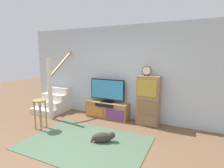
% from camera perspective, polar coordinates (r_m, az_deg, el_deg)
% --- Properties ---
extents(ground_plane, '(20.00, 20.00, 0.00)m').
position_cam_1_polar(ground_plane, '(3.62, -14.30, -22.10)').
color(ground_plane, brown).
extents(back_wall, '(6.40, 0.12, 2.70)m').
position_cam_1_polar(back_wall, '(5.24, 2.58, 3.63)').
color(back_wall, silver).
rests_on(back_wall, ground_plane).
extents(area_rug, '(2.60, 1.80, 0.01)m').
position_cam_1_polar(area_rug, '(4.03, -8.55, -18.33)').
color(area_rug, '#4C664C').
rests_on(area_rug, ground_plane).
extents(media_console, '(1.32, 0.38, 0.48)m').
position_cam_1_polar(media_console, '(5.35, -1.63, -8.39)').
color(media_console, '#997047').
rests_on(media_console, ground_plane).
extents(television, '(1.08, 0.22, 0.69)m').
position_cam_1_polar(television, '(5.22, -1.54, -1.96)').
color(television, black).
rests_on(television, media_console).
extents(side_cabinet, '(0.58, 0.38, 1.33)m').
position_cam_1_polar(side_cabinet, '(4.82, 11.62, -5.36)').
color(side_cabinet, '#93704C').
rests_on(side_cabinet, ground_plane).
extents(desk_clock, '(0.24, 0.08, 0.26)m').
position_cam_1_polar(desk_clock, '(4.69, 11.18, 4.15)').
color(desk_clock, '#4C3823').
rests_on(desk_clock, side_cabinet).
extents(staircase, '(1.00, 1.36, 2.20)m').
position_cam_1_polar(staircase, '(6.41, -17.20, -4.61)').
color(staircase, silver).
rests_on(staircase, ground_plane).
extents(bar_stool_near, '(0.34, 0.34, 0.76)m').
position_cam_1_polar(bar_stool_near, '(4.85, -22.28, -7.08)').
color(bar_stool_near, '#A37A4C').
rests_on(bar_stool_near, ground_plane).
extents(dog, '(0.50, 0.39, 0.23)m').
position_cam_1_polar(dog, '(3.98, -2.81, -16.83)').
color(dog, '#332D28').
rests_on(dog, ground_plane).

